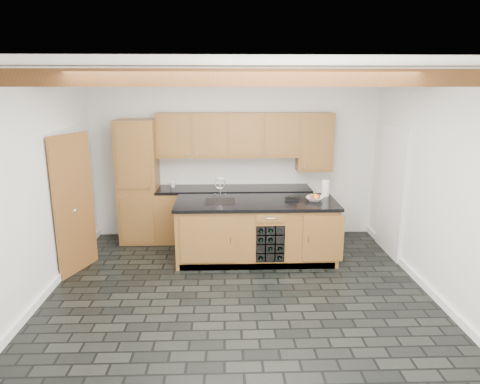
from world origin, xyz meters
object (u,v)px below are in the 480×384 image
object	(u,v)px
kitchen_scale	(292,198)
fruit_bowl	(315,199)
island	(256,230)
paper_towel	(325,188)

from	to	relation	value
kitchen_scale	fruit_bowl	size ratio (longest dim) A/B	0.79
island	paper_towel	xyz separation A→B (m)	(1.11, 0.29, 0.59)
island	kitchen_scale	world-z (taller)	kitchen_scale
fruit_bowl	paper_towel	distance (m)	0.38
kitchen_scale	paper_towel	world-z (taller)	paper_towel
island	kitchen_scale	xyz separation A→B (m)	(0.54, 0.05, 0.49)
fruit_bowl	paper_towel	bearing A→B (deg)	51.84
island	paper_towel	world-z (taller)	paper_towel
island	paper_towel	bearing A→B (deg)	14.63
paper_towel	kitchen_scale	bearing A→B (deg)	-157.40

